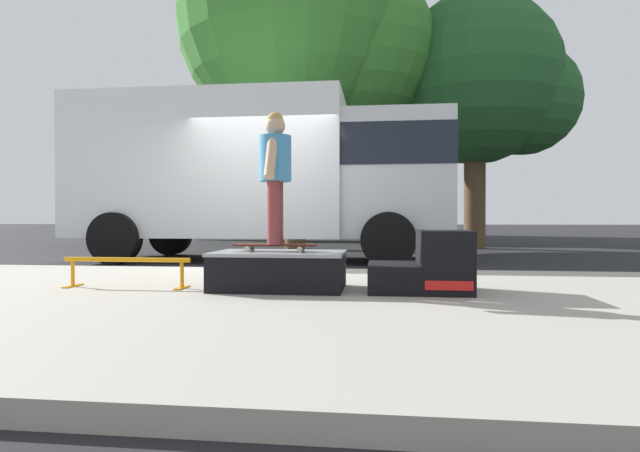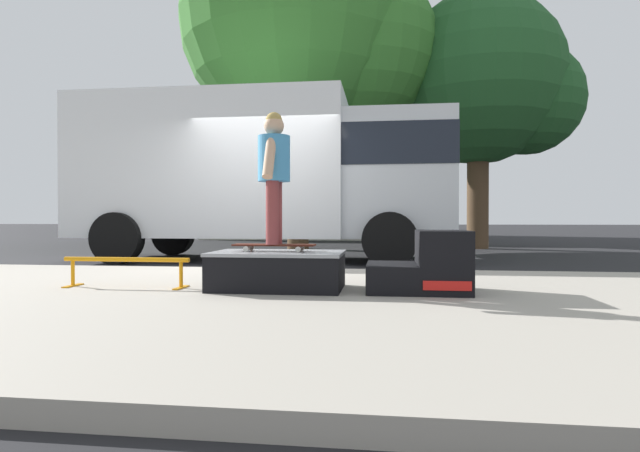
# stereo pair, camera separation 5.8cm
# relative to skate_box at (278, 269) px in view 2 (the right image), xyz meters

# --- Properties ---
(ground_plane) EXTENTS (140.00, 140.00, 0.00)m
(ground_plane) POSITION_rel_skate_box_xyz_m (-1.00, 2.53, -0.31)
(ground_plane) COLOR black
(sidewalk_slab) EXTENTS (50.00, 5.00, 0.12)m
(sidewalk_slab) POSITION_rel_skate_box_xyz_m (-1.00, -0.47, -0.25)
(sidewalk_slab) COLOR #A8A093
(sidewalk_slab) RESTS_ON ground
(skate_box) EXTENTS (1.23, 0.78, 0.35)m
(skate_box) POSITION_rel_skate_box_xyz_m (0.00, 0.00, 0.00)
(skate_box) COLOR black
(skate_box) RESTS_ON sidewalk_slab
(kicker_ramp) EXTENTS (0.91, 0.70, 0.56)m
(kicker_ramp) POSITION_rel_skate_box_xyz_m (1.38, -0.00, 0.04)
(kicker_ramp) COLOR black
(kicker_ramp) RESTS_ON sidewalk_slab
(grind_rail) EXTENTS (1.27, 0.28, 0.29)m
(grind_rail) POSITION_rel_skate_box_xyz_m (-1.49, -0.07, 0.02)
(grind_rail) COLOR orange
(grind_rail) RESTS_ON sidewalk_slab
(skateboard) EXTENTS (0.78, 0.22, 0.07)m
(skateboard) POSITION_rel_skate_box_xyz_m (-0.05, 0.04, 0.22)
(skateboard) COLOR #4C1E14
(skateboard) RESTS_ON skate_box
(skater_kid) EXTENTS (0.31, 0.65, 1.26)m
(skater_kid) POSITION_rel_skate_box_xyz_m (-0.05, 0.04, 0.97)
(skater_kid) COLOR brown
(skater_kid) RESTS_ON skateboard
(box_truck) EXTENTS (6.91, 2.63, 3.05)m
(box_truck) POSITION_rel_skate_box_xyz_m (-1.24, 4.73, 1.39)
(box_truck) COLOR white
(box_truck) RESTS_ON ground
(street_tree_main) EXTENTS (6.68, 6.07, 8.92)m
(street_tree_main) POSITION_rel_skate_box_xyz_m (-0.89, 8.38, 5.40)
(street_tree_main) COLOR brown
(street_tree_main) RESTS_ON ground
(street_tree_neighbour) EXTENTS (4.92, 4.47, 6.73)m
(street_tree_neighbour) POSITION_rel_skate_box_xyz_m (3.73, 9.17, 4.04)
(street_tree_neighbour) COLOR brown
(street_tree_neighbour) RESTS_ON ground
(house_behind) EXTENTS (9.54, 8.23, 8.40)m
(house_behind) POSITION_rel_skate_box_xyz_m (-1.49, 17.78, 3.93)
(house_behind) COLOR silver
(house_behind) RESTS_ON ground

